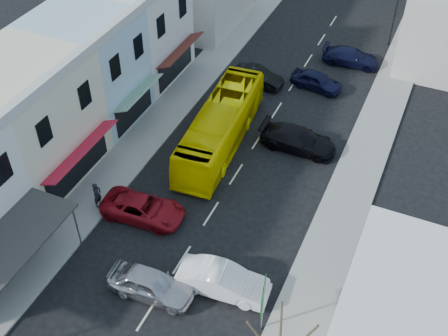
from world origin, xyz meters
TOP-DOWN VIEW (x-y plane):
  - ground at (0.00, 0.00)m, footprint 120.00×120.00m
  - sidewalk_left at (-7.50, 10.00)m, footprint 3.00×52.00m
  - sidewalk_right at (7.50, 10.00)m, footprint 3.00×52.00m
  - shopfront_row at (-12.49, 5.00)m, footprint 8.25×30.00m
  - bus at (-2.25, 10.49)m, footprint 3.40×11.76m
  - car_silver at (-0.41, -2.71)m, footprint 4.49×2.04m
  - car_white at (3.06, -0.96)m, footprint 4.54×2.19m
  - car_red at (-3.70, 2.09)m, footprint 4.73×2.25m
  - car_black_near at (2.90, 12.30)m, footprint 4.52×1.88m
  - car_navy_mid at (1.86, 20.16)m, footprint 4.60×2.35m
  - car_black_far at (-2.74, 18.79)m, footprint 4.56×2.24m
  - car_navy_far at (3.45, 24.91)m, footprint 4.61×2.14m
  - pedestrian_left at (-6.70, 1.67)m, footprint 0.42×0.61m
  - direction_sign at (5.80, -2.37)m, footprint 0.92×1.72m
  - traffic_signal at (5.80, 29.58)m, footprint 0.68×1.16m

SIDE VIEW (x-z plane):
  - ground at x=0.00m, z-range 0.00..0.00m
  - sidewalk_left at x=-7.50m, z-range 0.00..0.15m
  - sidewalk_right at x=7.50m, z-range 0.00..0.15m
  - car_silver at x=-0.41m, z-range 0.00..1.40m
  - car_white at x=3.06m, z-range 0.00..1.40m
  - car_red at x=-3.70m, z-range 0.00..1.40m
  - car_black_near at x=2.90m, z-range 0.00..1.40m
  - car_navy_mid at x=1.86m, z-range 0.00..1.40m
  - car_black_far at x=-2.74m, z-range 0.00..1.40m
  - car_navy_far at x=3.45m, z-range 0.00..1.40m
  - pedestrian_left at x=-6.70m, z-range 0.15..1.85m
  - bus at x=-2.25m, z-range 0.00..3.10m
  - direction_sign at x=5.80m, z-range 0.00..3.64m
  - traffic_signal at x=5.80m, z-range 0.00..5.49m
  - shopfront_row at x=-12.49m, z-range 0.00..8.00m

